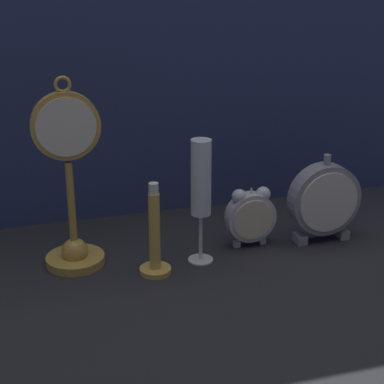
{
  "coord_description": "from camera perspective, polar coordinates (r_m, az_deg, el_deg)",
  "views": [
    {
      "loc": [
        -0.31,
        -0.99,
        0.56
      ],
      "look_at": [
        0.0,
        0.08,
        0.13
      ],
      "focal_mm": 60.0,
      "sensor_mm": 36.0,
      "label": 1
    }
  ],
  "objects": [
    {
      "name": "ground_plane",
      "position": [
        1.18,
        1.1,
        -7.45
      ],
      "size": [
        4.0,
        4.0,
        0.0
      ],
      "primitive_type": "plane",
      "color": "#232328"
    },
    {
      "name": "fabric_backdrop_drape",
      "position": [
        1.37,
        -2.96,
        11.72
      ],
      "size": [
        1.7,
        0.01,
        0.68
      ],
      "primitive_type": "cube",
      "color": "navy",
      "rests_on": "ground_plane"
    },
    {
      "name": "pocket_watch_on_stand",
      "position": [
        1.18,
        -10.74,
        -0.21
      ],
      "size": [
        0.12,
        0.11,
        0.36
      ],
      "color": "gold",
      "rests_on": "ground_plane"
    },
    {
      "name": "alarm_clock_twin_bell",
      "position": [
        1.27,
        5.24,
        -1.97
      ],
      "size": [
        0.1,
        0.03,
        0.12
      ],
      "color": "silver",
      "rests_on": "ground_plane"
    },
    {
      "name": "mantel_clock_silver",
      "position": [
        1.3,
        11.68,
        -0.69
      ],
      "size": [
        0.15,
        0.04,
        0.18
      ],
      "color": "gray",
      "rests_on": "ground_plane"
    },
    {
      "name": "champagne_flute",
      "position": [
        1.17,
        0.8,
        0.53
      ],
      "size": [
        0.05,
        0.05,
        0.24
      ],
      "color": "silver",
      "rests_on": "ground_plane"
    },
    {
      "name": "brass_candlestick",
      "position": [
        1.16,
        -3.33,
        -4.49
      ],
      "size": [
        0.06,
        0.06,
        0.18
      ],
      "color": "gold",
      "rests_on": "ground_plane"
    }
  ]
}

